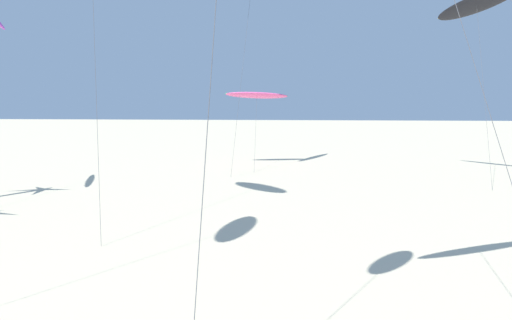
% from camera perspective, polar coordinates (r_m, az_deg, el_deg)
% --- Properties ---
extents(flying_kite_3, '(5.60, 11.49, 14.67)m').
position_cam_1_polar(flying_kite_3, '(51.38, 19.90, 13.54)').
color(flying_kite_3, black).
rests_on(flying_kite_3, ground).
extents(flying_kite_9, '(5.99, 8.29, 6.82)m').
position_cam_1_polar(flying_kite_9, '(55.99, 0.08, 6.07)').
color(flying_kite_9, '#EA5193').
rests_on(flying_kite_9, ground).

